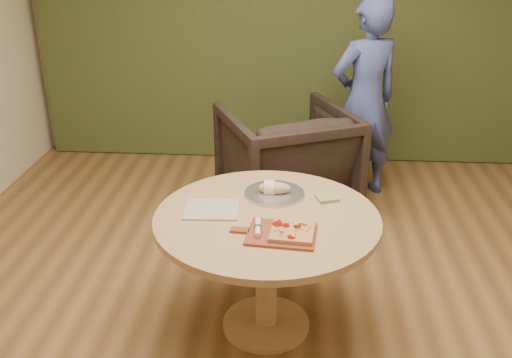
{
  "coord_description": "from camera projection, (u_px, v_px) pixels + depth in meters",
  "views": [
    {
      "loc": [
        0.12,
        -2.64,
        2.22
      ],
      "look_at": [
        -0.09,
        0.25,
        0.91
      ],
      "focal_mm": 40.0,
      "sensor_mm": 36.0,
      "label": 1
    }
  ],
  "objects": [
    {
      "name": "room_shell",
      "position": [
        271.0,
        109.0,
        2.75
      ],
      "size": [
        5.04,
        6.04,
        2.84
      ],
      "color": "brown",
      "rests_on": "ground"
    },
    {
      "name": "green_packet",
      "position": [
        327.0,
        198.0,
        3.31
      ],
      "size": [
        0.14,
        0.13,
        0.02
      ],
      "primitive_type": "cube",
      "rotation": [
        0.0,
        0.0,
        0.31
      ],
      "color": "olive",
      "rests_on": "pedestal_table"
    },
    {
      "name": "flatbread_pizza",
      "position": [
        292.0,
        232.0,
        2.91
      ],
      "size": [
        0.24,
        0.24,
        0.04
      ],
      "rotation": [
        0.0,
        0.0,
        -0.1
      ],
      "color": "#C07F4B",
      "rests_on": "pizza_paddle"
    },
    {
      "name": "curtain",
      "position": [
        285.0,
        18.0,
        5.38
      ],
      "size": [
        4.8,
        0.14,
        2.78
      ],
      "primitive_type": "cube",
      "color": "#323B1B",
      "rests_on": "ground"
    },
    {
      "name": "person_standing",
      "position": [
        365.0,
        100.0,
        4.79
      ],
      "size": [
        0.74,
        0.64,
        1.72
      ],
      "primitive_type": "imported",
      "rotation": [
        0.0,
        0.0,
        3.59
      ],
      "color": "#3C498D",
      "rests_on": "ground"
    },
    {
      "name": "serving_tray",
      "position": [
        274.0,
        193.0,
        3.37
      ],
      "size": [
        0.36,
        0.36,
        0.02
      ],
      "color": "silver",
      "rests_on": "pedestal_table"
    },
    {
      "name": "pizza_paddle",
      "position": [
        280.0,
        234.0,
        2.93
      ],
      "size": [
        0.46,
        0.31,
        0.01
      ],
      "rotation": [
        0.0,
        0.0,
        -0.1
      ],
      "color": "brown",
      "rests_on": "pedestal_table"
    },
    {
      "name": "newspaper",
      "position": [
        212.0,
        210.0,
        3.19
      ],
      "size": [
        0.31,
        0.26,
        0.01
      ],
      "primitive_type": "cube",
      "rotation": [
        0.0,
        0.0,
        0.04
      ],
      "color": "beige",
      "rests_on": "pedestal_table"
    },
    {
      "name": "bread_roll",
      "position": [
        273.0,
        188.0,
        3.36
      ],
      "size": [
        0.19,
        0.09,
        0.09
      ],
      "color": "tan",
      "rests_on": "serving_tray"
    },
    {
      "name": "cutlery_roll",
      "position": [
        258.0,
        227.0,
        2.95
      ],
      "size": [
        0.04,
        0.2,
        0.03
      ],
      "rotation": [
        0.0,
        0.0,
        0.05
      ],
      "color": "beige",
      "rests_on": "pizza_paddle"
    },
    {
      "name": "armchair",
      "position": [
        287.0,
        156.0,
        4.63
      ],
      "size": [
        1.24,
        1.21,
        0.99
      ],
      "primitive_type": "imported",
      "rotation": [
        0.0,
        0.0,
        3.56
      ],
      "color": "black",
      "rests_on": "ground"
    },
    {
      "name": "pedestal_table",
      "position": [
        267.0,
        238.0,
        3.19
      ],
      "size": [
        1.25,
        1.25,
        0.75
      ],
      "rotation": [
        0.0,
        0.0,
        -0.15
      ],
      "color": "tan",
      "rests_on": "ground"
    }
  ]
}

